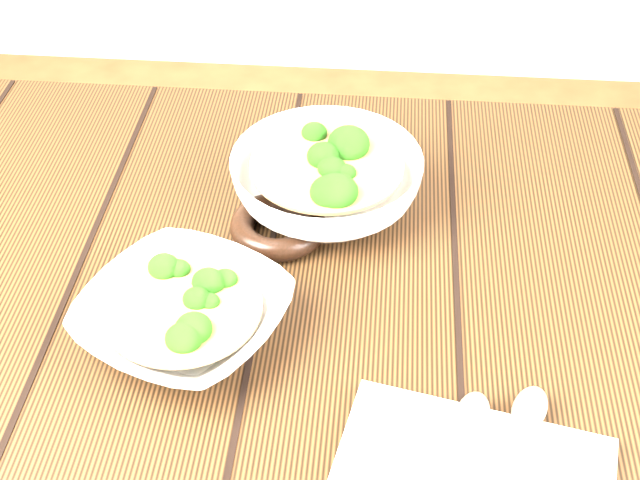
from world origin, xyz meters
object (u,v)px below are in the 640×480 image
at_px(table, 284,379).
at_px(trivet, 278,226).
at_px(soup_bowl_back, 327,180).
at_px(soup_bowl_front, 184,316).

relative_size(table, trivet, 11.23).
height_order(table, trivet, trivet).
distance_m(soup_bowl_back, trivet, 0.08).
bearing_deg(table, soup_bowl_front, -149.95).
relative_size(soup_bowl_front, soup_bowl_back, 1.11).
xyz_separation_m(soup_bowl_back, trivet, (-0.05, -0.06, -0.02)).
bearing_deg(soup_bowl_front, trivet, 64.84).
xyz_separation_m(soup_bowl_front, trivet, (0.07, 0.15, -0.01)).
bearing_deg(soup_bowl_front, soup_bowl_back, 60.10).
relative_size(table, soup_bowl_back, 5.24).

